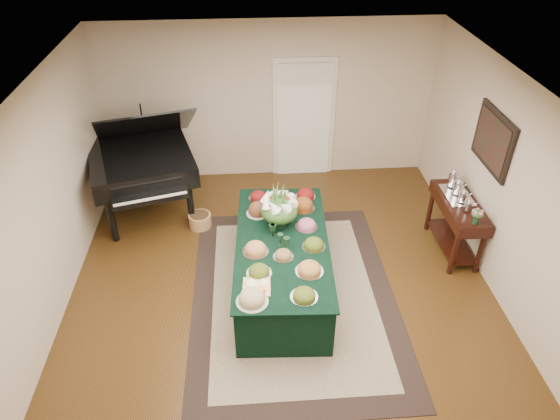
{
  "coord_description": "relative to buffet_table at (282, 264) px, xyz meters",
  "views": [
    {
      "loc": [
        -0.37,
        -4.8,
        4.64
      ],
      "look_at": [
        0.0,
        0.3,
        1.05
      ],
      "focal_mm": 32.0,
      "sensor_mm": 36.0,
      "label": 1
    }
  ],
  "objects": [
    {
      "name": "food_platters",
      "position": [
        0.01,
        0.03,
        0.42
      ],
      "size": [
        1.13,
        2.32,
        0.14
      ],
      "color": "silver",
      "rests_on": "buffet_table"
    },
    {
      "name": "pink_bouquet",
      "position": [
        2.49,
        0.08,
        0.6
      ],
      "size": [
        0.17,
        0.17,
        0.22
      ],
      "color": "#13311B",
      "rests_on": "mahogany_sideboard"
    },
    {
      "name": "buffet_table",
      "position": [
        0.0,
        0.0,
        0.0
      ],
      "size": [
        1.28,
        2.51,
        0.74
      ],
      "color": "black",
      "rests_on": "ground"
    },
    {
      "name": "grand_piano",
      "position": [
        -1.99,
        1.89,
        0.54
      ],
      "size": [
        1.86,
        2.06,
        1.81
      ],
      "color": "black",
      "rests_on": "ground"
    },
    {
      "name": "green_goblets",
      "position": [
        -0.05,
        0.01,
        0.46
      ],
      "size": [
        0.24,
        0.36,
        0.18
      ],
      "color": "#13311B",
      "rests_on": "buffet_table"
    },
    {
      "name": "area_rug",
      "position": [
        0.13,
        -0.2,
        -0.37
      ],
      "size": [
        2.6,
        3.64,
        0.01
      ],
      "color": "black",
      "rests_on": "ground"
    },
    {
      "name": "tea_service",
      "position": [
        2.49,
        0.7,
        0.57
      ],
      "size": [
        0.34,
        0.74,
        0.3
      ],
      "color": "silver",
      "rests_on": "mahogany_sideboard"
    },
    {
      "name": "ground",
      "position": [
        -0.01,
        -0.05,
        -0.37
      ],
      "size": [
        6.0,
        6.0,
        0.0
      ],
      "primitive_type": "plane",
      "color": "black",
      "rests_on": "ground"
    },
    {
      "name": "wicker_basket",
      "position": [
        -1.16,
        1.4,
        -0.27
      ],
      "size": [
        0.34,
        0.34,
        0.21
      ],
      "primitive_type": "cylinder",
      "color": "#A47242",
      "rests_on": "ground"
    },
    {
      "name": "kitchen_doorway",
      "position": [
        0.59,
        2.92,
        0.65
      ],
      "size": [
        1.05,
        0.07,
        2.1
      ],
      "color": "silver",
      "rests_on": "ground"
    },
    {
      "name": "wall_painting",
      "position": [
        2.71,
        0.58,
        1.38
      ],
      "size": [
        0.05,
        0.95,
        0.75
      ],
      "color": "black",
      "rests_on": "ground"
    },
    {
      "name": "mahogany_sideboard",
      "position": [
        2.49,
        0.58,
        0.27
      ],
      "size": [
        0.45,
        1.19,
        0.83
      ],
      "color": "black",
      "rests_on": "ground"
    },
    {
      "name": "cutting_board",
      "position": [
        -0.34,
        -0.78,
        0.4
      ],
      "size": [
        0.32,
        0.32,
        0.1
      ],
      "color": "tan",
      "rests_on": "buffet_table"
    },
    {
      "name": "floral_centerpiece",
      "position": [
        -0.01,
        0.36,
        0.66
      ],
      "size": [
        0.5,
        0.5,
        0.5
      ],
      "color": "#13311B",
      "rests_on": "buffet_table"
    }
  ]
}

